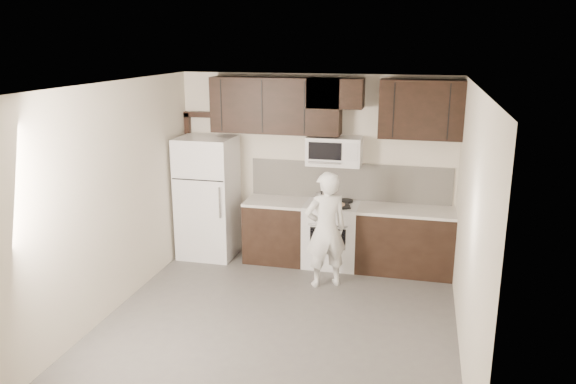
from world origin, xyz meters
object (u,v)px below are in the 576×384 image
at_px(microwave, 334,151).
at_px(refrigerator, 208,197).
at_px(person, 326,230).
at_px(stove, 331,234).

bearing_deg(microwave, refrigerator, -174.85).
bearing_deg(person, microwave, -115.31).
bearing_deg(refrigerator, person, -19.94).
bearing_deg(person, stove, -114.86).
distance_m(stove, refrigerator, 1.90).
distance_m(microwave, person, 1.22).
relative_size(stove, refrigerator, 0.52).
bearing_deg(stove, refrigerator, -178.49).
distance_m(refrigerator, person, 2.02).
distance_m(stove, person, 0.80).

